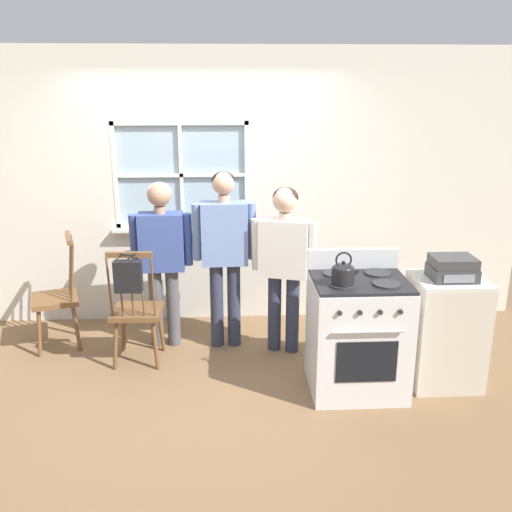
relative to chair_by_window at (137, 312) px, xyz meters
name	(u,v)px	position (x,y,z in m)	size (l,w,h in m)	color
ground_plane	(204,382)	(0.58, -0.41, -0.47)	(16.00, 16.00, 0.00)	brown
wall_back	(207,190)	(0.60, 0.99, 0.87)	(6.40, 0.16, 2.70)	silver
chair_by_window	(137,312)	(0.00, 0.00, 0.00)	(0.44, 0.42, 1.05)	brown
chair_near_wall	(57,298)	(-0.78, 0.37, 0.00)	(0.51, 0.52, 1.05)	brown
person_elderly_left	(162,249)	(0.20, 0.33, 0.47)	(0.55, 0.23, 1.53)	#4C4C51
person_teen_center	(224,243)	(0.76, 0.29, 0.52)	(0.57, 0.23, 1.63)	#2D3347
person_adult_right	(284,253)	(1.29, 0.16, 0.46)	(0.59, 0.33, 1.51)	#2D3347
stove	(357,334)	(1.80, -0.55, 0.01)	(0.73, 0.68, 1.08)	silver
kettle	(343,273)	(1.64, -0.68, 0.56)	(0.21, 0.17, 0.25)	black
potted_plant	(155,222)	(0.08, 0.90, 0.57)	(0.14, 0.14, 0.23)	#935B3D
handbag	(128,275)	(-0.01, -0.23, 0.41)	(0.22, 0.19, 0.31)	black
side_counter	(445,331)	(2.53, -0.49, -0.02)	(0.55, 0.50, 0.90)	beige
stereo	(453,268)	(2.53, -0.51, 0.52)	(0.34, 0.29, 0.18)	#38383A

